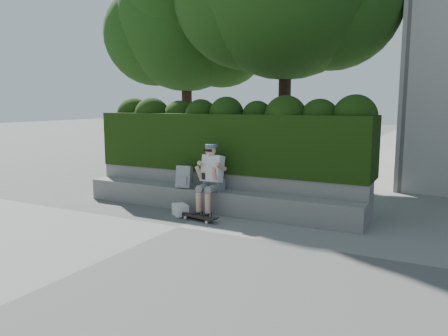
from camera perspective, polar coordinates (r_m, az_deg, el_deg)
The scene contains 9 objects.
ground at distance 7.85m, azimuth -6.04°, elevation -7.64°, with size 80.00×80.00×0.00m, color slate.
bench_ledge at distance 8.82m, azimuth -1.55°, elevation -4.27°, with size 6.00×0.45×0.45m, color gray.
planter_wall at distance 9.20m, azimuth -0.11°, elevation -2.78°, with size 6.00×0.50×0.75m, color gray.
hedge at distance 9.26m, azimuth 0.54°, elevation 3.39°, with size 6.00×1.00×1.20m, color black.
tree_right at distance 14.57m, azimuth -5.00°, elevation 18.49°, with size 4.36×4.36×6.90m.
person at distance 8.53m, azimuth -1.72°, elevation -1.10°, with size 0.40×0.76×1.38m.
skateboard at distance 8.21m, azimuth -3.34°, elevation -6.39°, with size 0.79×0.34×0.08m.
backpack_plaid at distance 8.96m, azimuth -5.24°, elevation -1.17°, with size 0.31×0.16×0.45m, color #B4B4B9.
backpack_ground at distance 8.59m, azimuth -5.74°, elevation -5.46°, with size 0.34×0.24×0.22m, color silver.
Camera 1 is at (4.21, -6.26, 2.17)m, focal length 35.00 mm.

